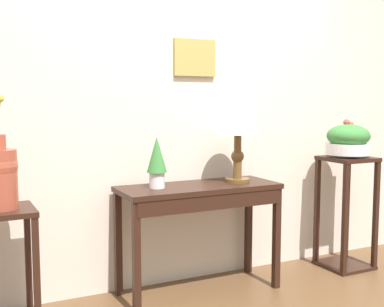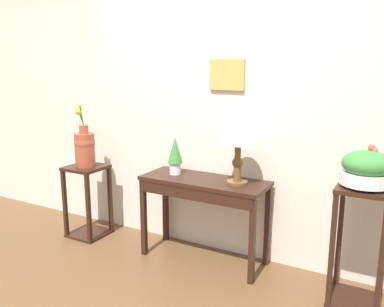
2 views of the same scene
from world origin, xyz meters
name	(u,v)px [view 2 (image 2 of 2)]	position (x,y,z in m)	size (l,w,h in m)	color
back_wall_with_art	(222,102)	(0.00, 1.35, 1.40)	(9.00, 0.13, 2.80)	beige
console_table	(203,192)	(-0.01, 1.02, 0.65)	(1.11, 0.43, 0.76)	black
table_lamp	(238,134)	(0.30, 1.05, 1.18)	(0.31, 0.31, 0.57)	brown
potted_plant_on_console	(175,154)	(-0.31, 1.06, 0.95)	(0.13, 0.13, 0.34)	silver
pedestal_stand_left	(88,201)	(-1.30, 0.95, 0.37)	(0.36, 0.36, 0.74)	black
flower_vase_tall_left	(85,146)	(-1.30, 0.95, 0.95)	(0.21, 0.21, 0.63)	#9E4733
pedestal_stand_right	(359,246)	(1.28, 0.99, 0.45)	(0.36, 0.36, 0.89)	black
planter_bowl_wide_right	(367,169)	(1.28, 0.99, 1.02)	(0.35, 0.35, 0.30)	silver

